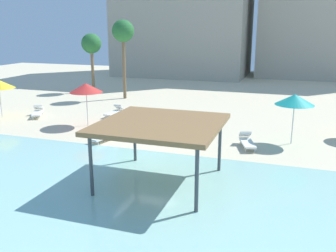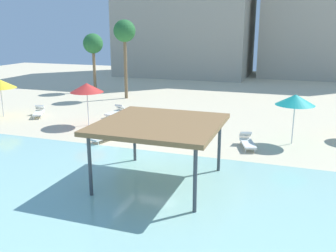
{
  "view_description": "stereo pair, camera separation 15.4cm",
  "coord_description": "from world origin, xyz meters",
  "px_view_note": "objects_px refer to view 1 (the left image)",
  "views": [
    {
      "loc": [
        6.32,
        -15.39,
        6.19
      ],
      "look_at": [
        0.45,
        2.0,
        1.3
      ],
      "focal_mm": 39.8,
      "sensor_mm": 36.0,
      "label": 1
    },
    {
      "loc": [
        6.46,
        -15.34,
        6.19
      ],
      "look_at": [
        0.45,
        2.0,
        1.3
      ],
      "focal_mm": 39.8,
      "sensor_mm": 36.0,
      "label": 2
    }
  ],
  "objects_px": {
    "lounge_chair_2": "(38,112)",
    "palm_tree_1": "(91,45)",
    "beach_umbrella_red_2": "(86,88)",
    "palm_tree_0": "(123,33)",
    "lounge_chair_6": "(115,111)",
    "beach_umbrella_teal_1": "(295,100)",
    "lounge_chair_0": "(247,141)",
    "lounge_chair_1": "(106,135)",
    "shade_pavilion": "(160,126)"
  },
  "relations": [
    {
      "from": "palm_tree_0",
      "to": "lounge_chair_1",
      "type": "bearing_deg",
      "value": -69.56
    },
    {
      "from": "shade_pavilion",
      "to": "lounge_chair_1",
      "type": "relative_size",
      "value": 2.38
    },
    {
      "from": "lounge_chair_0",
      "to": "palm_tree_1",
      "type": "relative_size",
      "value": 0.35
    },
    {
      "from": "beach_umbrella_red_2",
      "to": "palm_tree_0",
      "type": "xyz_separation_m",
      "value": [
        -1.77,
        9.46,
        3.23
      ]
    },
    {
      "from": "beach_umbrella_teal_1",
      "to": "lounge_chair_1",
      "type": "relative_size",
      "value": 1.38
    },
    {
      "from": "beach_umbrella_red_2",
      "to": "lounge_chair_6",
      "type": "distance_m",
      "value": 3.7
    },
    {
      "from": "beach_umbrella_red_2",
      "to": "shade_pavilion",
      "type": "bearing_deg",
      "value": -43.3
    },
    {
      "from": "lounge_chair_0",
      "to": "lounge_chair_1",
      "type": "xyz_separation_m",
      "value": [
        -7.62,
        -1.38,
        0.0
      ]
    },
    {
      "from": "shade_pavilion",
      "to": "lounge_chair_1",
      "type": "distance_m",
      "value": 6.98
    },
    {
      "from": "lounge_chair_2",
      "to": "palm_tree_1",
      "type": "distance_m",
      "value": 11.53
    },
    {
      "from": "lounge_chair_2",
      "to": "palm_tree_0",
      "type": "relative_size",
      "value": 0.29
    },
    {
      "from": "palm_tree_1",
      "to": "lounge_chair_6",
      "type": "bearing_deg",
      "value": -52.53
    },
    {
      "from": "lounge_chair_1",
      "to": "palm_tree_0",
      "type": "distance_m",
      "value": 13.95
    },
    {
      "from": "lounge_chair_6",
      "to": "beach_umbrella_teal_1",
      "type": "bearing_deg",
      "value": 82.18
    },
    {
      "from": "beach_umbrella_red_2",
      "to": "lounge_chair_2",
      "type": "relative_size",
      "value": 1.42
    },
    {
      "from": "lounge_chair_0",
      "to": "lounge_chair_2",
      "type": "bearing_deg",
      "value": -116.88
    },
    {
      "from": "lounge_chair_2",
      "to": "lounge_chair_6",
      "type": "bearing_deg",
      "value": 81.02
    },
    {
      "from": "beach_umbrella_red_2",
      "to": "palm_tree_1",
      "type": "xyz_separation_m",
      "value": [
        -6.21,
        11.69,
        2.08
      ]
    },
    {
      "from": "beach_umbrella_teal_1",
      "to": "lounge_chair_0",
      "type": "height_order",
      "value": "beach_umbrella_teal_1"
    },
    {
      "from": "shade_pavilion",
      "to": "lounge_chair_2",
      "type": "xyz_separation_m",
      "value": [
        -12.28,
        8.22,
        -2.1
      ]
    },
    {
      "from": "shade_pavilion",
      "to": "palm_tree_1",
      "type": "relative_size",
      "value": 0.84
    },
    {
      "from": "lounge_chair_2",
      "to": "palm_tree_1",
      "type": "height_order",
      "value": "palm_tree_1"
    },
    {
      "from": "shade_pavilion",
      "to": "lounge_chair_2",
      "type": "height_order",
      "value": "shade_pavilion"
    },
    {
      "from": "shade_pavilion",
      "to": "beach_umbrella_red_2",
      "type": "xyz_separation_m",
      "value": [
        -7.59,
        7.16,
        0.03
      ]
    },
    {
      "from": "beach_umbrella_teal_1",
      "to": "lounge_chair_2",
      "type": "relative_size",
      "value": 1.41
    },
    {
      "from": "lounge_chair_0",
      "to": "palm_tree_0",
      "type": "bearing_deg",
      "value": -149.59
    },
    {
      "from": "beach_umbrella_teal_1",
      "to": "lounge_chair_0",
      "type": "bearing_deg",
      "value": -148.33
    },
    {
      "from": "lounge_chair_0",
      "to": "lounge_chair_6",
      "type": "height_order",
      "value": "same"
    },
    {
      "from": "lounge_chair_6",
      "to": "palm_tree_0",
      "type": "bearing_deg",
      "value": -155.57
    },
    {
      "from": "palm_tree_0",
      "to": "palm_tree_1",
      "type": "xyz_separation_m",
      "value": [
        -4.44,
        2.23,
        -1.14
      ]
    },
    {
      "from": "shade_pavilion",
      "to": "lounge_chair_1",
      "type": "xyz_separation_m",
      "value": [
        -4.87,
        4.54,
        -2.1
      ]
    },
    {
      "from": "lounge_chair_0",
      "to": "lounge_chair_2",
      "type": "height_order",
      "value": "same"
    },
    {
      "from": "beach_umbrella_teal_1",
      "to": "lounge_chair_2",
      "type": "bearing_deg",
      "value": 176.93
    },
    {
      "from": "lounge_chair_1",
      "to": "lounge_chair_6",
      "type": "distance_m",
      "value": 6.04
    },
    {
      "from": "beach_umbrella_red_2",
      "to": "lounge_chair_1",
      "type": "bearing_deg",
      "value": -43.77
    },
    {
      "from": "beach_umbrella_red_2",
      "to": "palm_tree_0",
      "type": "relative_size",
      "value": 0.4
    },
    {
      "from": "lounge_chair_0",
      "to": "beach_umbrella_teal_1",
      "type": "bearing_deg",
      "value": 103.5
    },
    {
      "from": "beach_umbrella_red_2",
      "to": "lounge_chair_2",
      "type": "xyz_separation_m",
      "value": [
        -4.69,
        1.07,
        -2.13
      ]
    },
    {
      "from": "palm_tree_0",
      "to": "lounge_chair_2",
      "type": "bearing_deg",
      "value": -109.17
    },
    {
      "from": "beach_umbrella_teal_1",
      "to": "lounge_chair_0",
      "type": "xyz_separation_m",
      "value": [
        -2.23,
        -1.38,
        -2.12
      ]
    },
    {
      "from": "beach_umbrella_teal_1",
      "to": "beach_umbrella_red_2",
      "type": "height_order",
      "value": "beach_umbrella_red_2"
    },
    {
      "from": "beach_umbrella_teal_1",
      "to": "palm_tree_1",
      "type": "height_order",
      "value": "palm_tree_1"
    },
    {
      "from": "beach_umbrella_red_2",
      "to": "lounge_chair_6",
      "type": "bearing_deg",
      "value": 81.14
    },
    {
      "from": "lounge_chair_0",
      "to": "palm_tree_1",
      "type": "bearing_deg",
      "value": -146.15
    },
    {
      "from": "beach_umbrella_red_2",
      "to": "lounge_chair_2",
      "type": "distance_m",
      "value": 5.26
    },
    {
      "from": "lounge_chair_6",
      "to": "palm_tree_0",
      "type": "xyz_separation_m",
      "value": [
        -2.24,
        6.47,
        5.36
      ]
    },
    {
      "from": "beach_umbrella_red_2",
      "to": "lounge_chair_0",
      "type": "height_order",
      "value": "beach_umbrella_red_2"
    },
    {
      "from": "shade_pavilion",
      "to": "palm_tree_1",
      "type": "bearing_deg",
      "value": 126.22
    },
    {
      "from": "shade_pavilion",
      "to": "lounge_chair_0",
      "type": "distance_m",
      "value": 6.86
    },
    {
      "from": "lounge_chair_2",
      "to": "beach_umbrella_red_2",
      "type": "bearing_deg",
      "value": 47.8
    }
  ]
}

